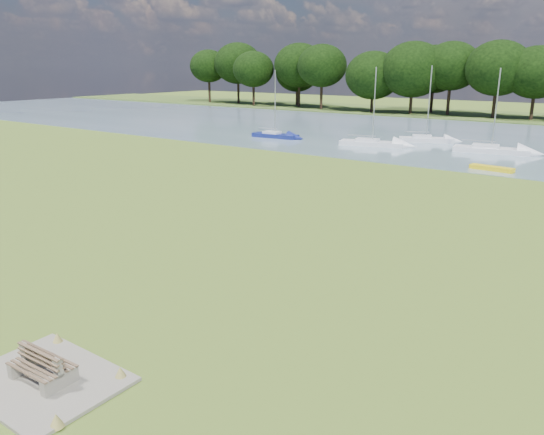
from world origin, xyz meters
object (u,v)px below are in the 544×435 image
Objects in this scene: sailboat_0 at (372,142)px; sailboat_4 at (491,148)px; kayak at (492,168)px; bench_pair at (42,366)px; sailboat_1 at (275,134)px; sailboat_2 at (426,138)px.

sailboat_0 reaches higher than sailboat_4.
sailboat_4 is (-2.43, 9.23, 0.28)m from kayak.
bench_pair is 49.76m from sailboat_1.
sailboat_2 is 8.34m from sailboat_4.
sailboat_1 is at bearing 170.89° from sailboat_0.
sailboat_2 is at bearing 96.64° from bench_pair.
sailboat_1 is 0.94× the size of sailboat_2.
kayak is at bearing 84.45° from bench_pair.
sailboat_4 reaches higher than sailboat_1.
kayak is 15.31m from sailboat_0.
sailboat_2 is at bearing 136.62° from kayak.
kayak is 26.37m from sailboat_1.
sailboat_0 is at bearing -176.99° from sailboat_4.
sailboat_0 is at bearing 102.28° from bench_pair.
kayak is 0.42× the size of sailboat_2.
sailboat_1 is at bearing 174.91° from kayak.
sailboat_2 reaches higher than sailboat_4.
sailboat_2 is (-10.09, 12.51, 0.30)m from kayak.
bench_pair is 46.16m from sailboat_0.
sailboat_4 is at bearing -47.25° from sailboat_2.
bench_pair is 38.06m from kayak.
sailboat_1 is 23.52m from sailboat_4.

